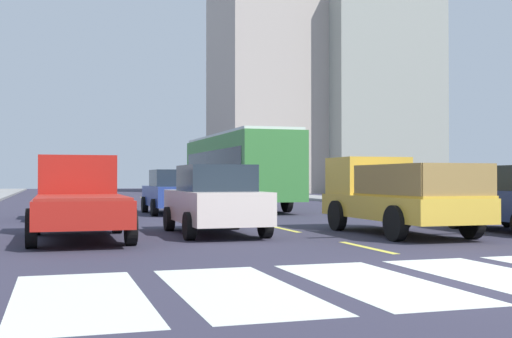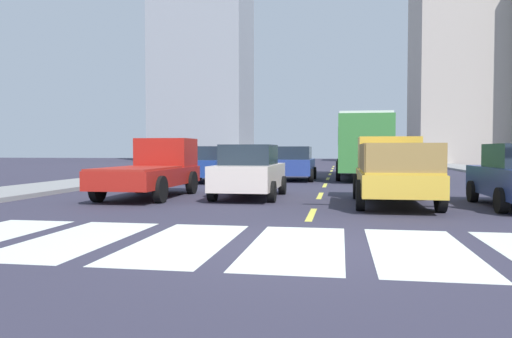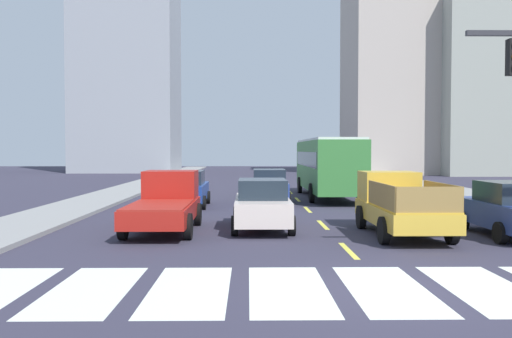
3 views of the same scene
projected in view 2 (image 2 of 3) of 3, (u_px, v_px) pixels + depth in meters
The scene contains 22 objects.
ground_plane at pixel (297, 246), 8.10m from camera, with size 160.00×160.00×0.00m, color #312F40.
sidewalk_left at pixel (133, 177), 27.61m from camera, with size 3.01×110.00×0.15m, color gray.
crosswalk_stripe_2 at pixel (78, 239), 8.74m from camera, with size 1.52×3.85×0.01m, color silver.
crosswalk_stripe_3 at pixel (183, 242), 8.42m from camera, with size 1.52×3.85×0.01m, color silver.
crosswalk_stripe_4 at pixel (297, 246), 8.10m from camera, with size 1.52×3.85×0.01m, color silver.
crosswalk_stripe_5 at pixel (420, 250), 7.78m from camera, with size 1.52×3.85×0.01m, color silver.
lane_dash_0 at pixel (311, 214), 12.04m from camera, with size 0.16×2.40×0.01m, color #E0D449.
lane_dash_1 at pixel (320, 196), 16.96m from camera, with size 0.16×2.40×0.01m, color #E0D449.
lane_dash_2 at pixel (325, 185), 21.89m from camera, with size 0.16×2.40×0.01m, color #E0D449.
lane_dash_3 at pixel (328, 179), 26.81m from camera, with size 0.16×2.40×0.01m, color #E0D449.
lane_dash_4 at pixel (330, 174), 31.74m from camera, with size 0.16×2.40×0.01m, color #E0D449.
lane_dash_5 at pixel (331, 171), 36.66m from camera, with size 0.16×2.40×0.01m, color #E0D449.
lane_dash_6 at pixel (333, 168), 41.59m from camera, with size 0.16×2.40×0.01m, color #E0D449.
lane_dash_7 at pixel (334, 166), 46.51m from camera, with size 0.16×2.40×0.01m, color #E0D449.
pickup_stakebed at pixel (392, 171), 14.55m from camera, with size 2.18×5.20×1.96m.
pickup_dark at pixel (154, 169), 16.77m from camera, with size 2.18×5.20×1.96m.
city_bus at pixel (362, 143), 27.60m from camera, with size 2.72×10.80×3.32m.
sedan_mid at pixel (209, 164), 24.18m from camera, with size 2.02×4.40×1.72m.
sedan_near_right at pixel (295, 163), 25.45m from camera, with size 2.02×4.40×1.72m.
sedan_near_left at pixel (250, 171), 16.21m from camera, with size 2.02×4.40×1.72m.
tower_tall_centre at pixel (203, 43), 66.79m from camera, with size 11.99×10.56×31.64m, color gray.
block_low_left at pixel (454, 66), 56.79m from camera, with size 8.85×11.31×22.09m, color #B4A89C.
Camera 2 is at (0.70, -8.04, 1.56)m, focal length 35.15 mm.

